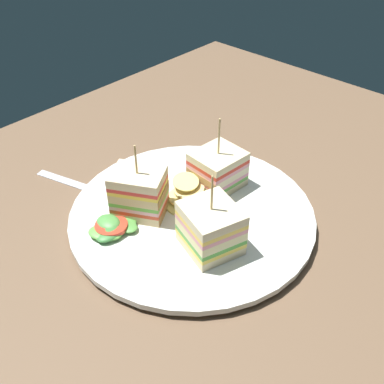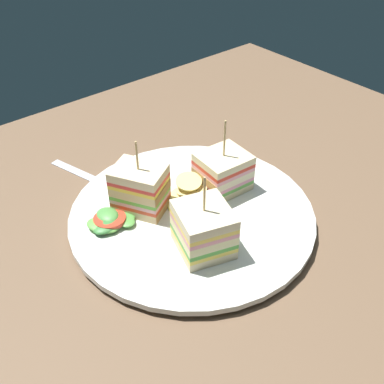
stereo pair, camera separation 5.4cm
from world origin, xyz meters
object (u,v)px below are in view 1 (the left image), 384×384
Objects in this scene: plate at (192,215)px; sandwich_wedge_1 at (211,228)px; chip_pile at (187,194)px; spoon at (99,190)px; sandwich_wedge_0 at (139,193)px; sandwich_wedge_2 at (217,170)px.

sandwich_wedge_1 is at bearing -118.52° from plate.
sandwich_wedge_1 is (-2.97, -5.46, 3.23)cm from plate.
spoon is at bearing 116.59° from chip_pile.
sandwich_wedge_0 is (-4.26, 4.52, 3.43)cm from plate.
spoon is (-0.11, 8.17, -3.85)cm from sandwich_wedge_0.
chip_pile is 12.27cm from spoon.
sandwich_wedge_2 is at bearing -35.28° from sandwich_wedge_1.
sandwich_wedge_0 is at bearing 153.49° from chip_pile.
chip_pile is at bearing -10.36° from sandwich_wedge_1.
sandwich_wedge_1 is (1.30, -9.98, -0.20)cm from sandwich_wedge_0.
chip_pile is (4.01, 7.33, -1.58)cm from sandwich_wedge_1.
chip_pile is 0.51× the size of spoon.
sandwich_wedge_2 is (9.06, 6.68, -0.23)cm from sandwich_wedge_1.
sandwich_wedge_1 reaches higher than spoon.
sandwich_wedge_0 reaches higher than chip_pile.
plate is 3.13× the size of sandwich_wedge_0.
plate is 13.43cm from spoon.
sandwich_wedge_0 is 6.19cm from chip_pile.
sandwich_wedge_2 is 0.71× the size of spoon.
sandwich_wedge_2 reaches higher than spoon.
spoon is at bearing 151.35° from sandwich_wedge_0.
chip_pile is at bearing -2.77° from sandwich_wedge_2.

